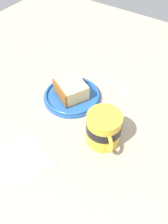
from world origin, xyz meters
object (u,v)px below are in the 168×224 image
Objects in this scene: tea_mug at (104,128)px; folded_napkin at (24,160)px; cake_slice at (71,90)px; teaspoon at (121,87)px; small_plate at (72,96)px.

folded_napkin is (-12.63, -16.11, -4.44)cm from tea_mug.
cake_slice reaches higher than teaspoon.
folded_napkin is (3.14, -24.28, -0.56)cm from small_plate.
cake_slice is at bearing -117.08° from small_plate.
teaspoon is 37.09cm from folded_napkin.
cake_slice reaches higher than folded_napkin.
tea_mug is 21.60cm from teaspoon.
small_plate is 1.54× the size of cake_slice.
tea_mug reaches higher than folded_napkin.
cake_slice is 24.47cm from folded_napkin.
folded_napkin is (3.26, -24.04, -3.17)cm from cake_slice.
tea_mug is 0.72× the size of teaspoon.
small_plate is 1.27× the size of teaspoon.
folded_napkin is at bearing -82.62° from small_plate.
teaspoon is (9.97, 12.18, -0.52)cm from small_plate.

